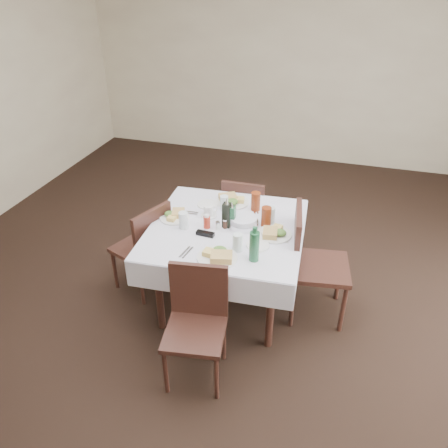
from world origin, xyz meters
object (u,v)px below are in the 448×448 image
Objects in this scene: coffee_mug at (209,211)px; oil_cruet_dark at (227,214)px; oil_cruet_green at (232,216)px; green_bottle at (254,246)px; water_e at (270,215)px; chair_south at (197,316)px; water_s at (238,242)px; water_w at (184,220)px; bread_basket at (243,222)px; chair_west at (146,244)px; dining_table at (226,236)px; ketchup_bottle at (207,222)px; chair_north at (245,213)px; chair_east at (309,258)px; water_n at (224,203)px.

oil_cruet_dark is at bearing -32.03° from coffee_mug.
green_bottle is (0.27, -0.39, 0.02)m from oil_cruet_green.
water_e is 0.53m from green_bottle.
water_s is (0.16, 0.47, 0.34)m from chair_south.
water_w is 0.47m from bread_basket.
water_w reaches higher than chair_west.
water_w is 0.68m from green_bottle.
bread_basket is at bearing 23.35° from dining_table.
bread_basket is at bearing 21.66° from ketchup_bottle.
green_bottle is at bearing -45.03° from coffee_mug.
dining_table is 4.93× the size of oil_cruet_dark.
chair_south reaches higher than chair_north.
water_w reaches higher than chair_north.
green_bottle is (0.63, -0.26, 0.05)m from water_w.
green_bottle reaches higher than dining_table.
ketchup_bottle is at bearing -158.34° from bread_basket.
chair_east reaches higher than water_s.
oil_cruet_green is 0.20m from ketchup_bottle.
water_w is (-0.99, -0.17, 0.28)m from chair_east.
green_bottle reaches higher than bread_basket.
green_bottle reaches higher than coffee_mug.
water_w is at bearing -157.74° from water_e.
chair_south is at bearing -44.72° from chair_west.
chair_north is 3.50× the size of bread_basket.
water_e is (0.32, 0.15, 0.16)m from dining_table.
water_s is 1.02× the size of coffee_mug.
water_s is at bearing 71.21° from chair_south.
water_e is (1.02, 0.21, 0.34)m from chair_west.
ketchup_bottle is (-0.18, -0.07, -0.04)m from oil_cruet_green.
chair_north is at bearing 49.15° from chair_west.
water_s is at bearing -145.10° from chair_east.
water_e reaches higher than bread_basket.
water_w reaches higher than coffee_mug.
oil_cruet_green reaches higher than chair_south.
chair_east reaches higher than dining_table.
ketchup_bottle is (-0.31, 0.23, -0.01)m from water_s.
dining_table is 0.19m from oil_cruet_green.
ketchup_bottle is (-0.81, -0.12, 0.26)m from chair_east.
water_n is 0.49× the size of oil_cruet_dark.
chair_north is 1.09m from water_s.
green_bottle is (0.30, 0.38, 0.39)m from chair_south.
water_s is at bearing -82.48° from bread_basket.
green_bottle reaches higher than oil_cruet_dark.
chair_east reaches higher than bread_basket.
bread_basket is at bearing 18.94° from oil_cruet_dark.
oil_cruet_dark is at bearing -155.82° from water_e.
water_s is 0.54m from coffee_mug.
coffee_mug is 0.50× the size of green_bottle.
water_n is 0.28m from oil_cruet_green.
water_e is 0.55× the size of oil_cruet_dark.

